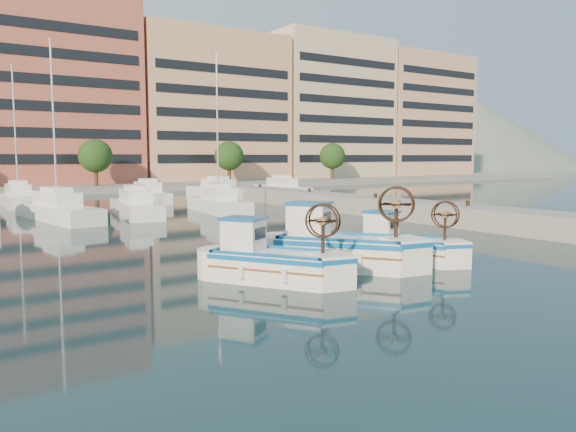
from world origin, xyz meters
name	(u,v)px	position (x,y,z in m)	size (l,w,h in m)	color
ground	(370,266)	(0.00, 0.00, 0.00)	(300.00, 300.00, 0.00)	#17323D
quay	(441,213)	(13.00, 8.00, 0.60)	(3.00, 60.00, 1.20)	gray
waterfront	(110,107)	(9.23, 65.04, 11.10)	(180.00, 40.00, 25.60)	gray
hill_east	(463,169)	(140.00, 110.00, 0.00)	(160.00, 160.00, 50.00)	slate
yacht_marina	(99,204)	(-2.55, 27.83, 0.53)	(40.56, 23.87, 11.50)	white
fishing_boat_a	(270,260)	(-4.53, -0.23, 0.73)	(3.65, 4.32, 2.64)	white
fishing_boat_b	(338,245)	(-1.26, 0.33, 0.84)	(4.41, 4.91, 3.05)	white
fishing_boat_c	(402,244)	(1.66, -0.01, 0.68)	(2.86, 4.07, 2.45)	white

